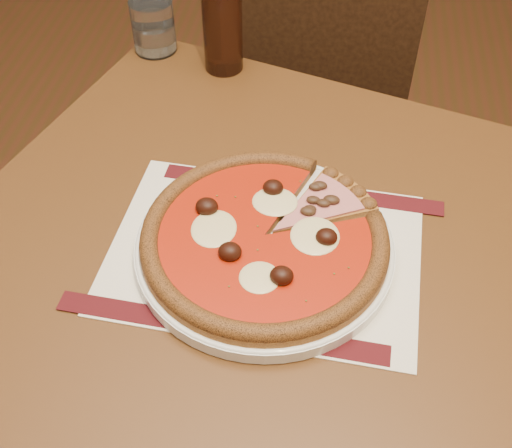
{
  "coord_description": "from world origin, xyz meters",
  "views": [
    {
      "loc": [
        0.72,
        -0.83,
        1.38
      ],
      "look_at": [
        0.64,
        -0.28,
        0.78
      ],
      "focal_mm": 45.0,
      "sensor_mm": 36.0,
      "label": 1
    }
  ],
  "objects_px": {
    "table": "(254,298)",
    "plate": "(264,247)",
    "pizza": "(265,237)",
    "bottle": "(222,22)",
    "chair_far": "(320,101)",
    "water_glass": "(153,26)"
  },
  "relations": [
    {
      "from": "table",
      "to": "plate",
      "type": "distance_m",
      "value": 0.11
    },
    {
      "from": "pizza",
      "to": "bottle",
      "type": "relative_size",
      "value": 1.41
    },
    {
      "from": "plate",
      "to": "chair_far",
      "type": "bearing_deg",
      "value": 86.84
    },
    {
      "from": "table",
      "to": "water_glass",
      "type": "xyz_separation_m",
      "value": [
        -0.24,
        0.45,
        0.15
      ]
    },
    {
      "from": "water_glass",
      "to": "bottle",
      "type": "distance_m",
      "value": 0.14
    },
    {
      "from": "water_glass",
      "to": "bottle",
      "type": "xyz_separation_m",
      "value": [
        0.13,
        -0.04,
        0.04
      ]
    },
    {
      "from": "bottle",
      "to": "chair_far",
      "type": "bearing_deg",
      "value": 62.83
    },
    {
      "from": "table",
      "to": "chair_far",
      "type": "xyz_separation_m",
      "value": [
        0.05,
        0.73,
        -0.19
      ]
    },
    {
      "from": "table",
      "to": "water_glass",
      "type": "distance_m",
      "value": 0.53
    },
    {
      "from": "chair_far",
      "to": "water_glass",
      "type": "bearing_deg",
      "value": 47.15
    },
    {
      "from": "plate",
      "to": "pizza",
      "type": "bearing_deg",
      "value": -139.49
    },
    {
      "from": "plate",
      "to": "bottle",
      "type": "xyz_separation_m",
      "value": [
        -0.12,
        0.41,
        0.08
      ]
    },
    {
      "from": "table",
      "to": "pizza",
      "type": "relative_size",
      "value": 3.19
    },
    {
      "from": "chair_far",
      "to": "water_glass",
      "type": "xyz_separation_m",
      "value": [
        -0.3,
        -0.28,
        0.33
      ]
    },
    {
      "from": "plate",
      "to": "bottle",
      "type": "bearing_deg",
      "value": 106.89
    },
    {
      "from": "chair_far",
      "to": "plate",
      "type": "distance_m",
      "value": 0.79
    },
    {
      "from": "table",
      "to": "water_glass",
      "type": "height_order",
      "value": "water_glass"
    },
    {
      "from": "table",
      "to": "plate",
      "type": "bearing_deg",
      "value": -4.06
    },
    {
      "from": "pizza",
      "to": "bottle",
      "type": "distance_m",
      "value": 0.43
    },
    {
      "from": "chair_far",
      "to": "bottle",
      "type": "xyz_separation_m",
      "value": [
        -0.16,
        -0.32,
        0.37
      ]
    },
    {
      "from": "pizza",
      "to": "water_glass",
      "type": "bearing_deg",
      "value": 119.62
    },
    {
      "from": "chair_far",
      "to": "water_glass",
      "type": "relative_size",
      "value": 8.83
    }
  ]
}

